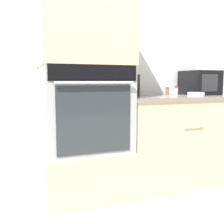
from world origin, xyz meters
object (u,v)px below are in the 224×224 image
knife_block (132,85)px  condiment_jar_far (134,91)px  microwave (200,83)px  condiment_jar_mid (167,91)px  condiment_jar_near (131,93)px  wall_oven (85,109)px  bowl (196,94)px  condiment_jar_back (176,91)px

knife_block → condiment_jar_far: knife_block is taller
microwave → condiment_jar_mid: bearing=171.3°
condiment_jar_mid → condiment_jar_near: bearing=177.0°
wall_oven → condiment_jar_far: 0.69m
wall_oven → bowl: size_ratio=4.57×
knife_block → condiment_jar_far: (0.13, 0.20, -0.06)m
wall_oven → microwave: wall_oven is taller
wall_oven → knife_block: 0.54m
condiment_jar_mid → condiment_jar_back: 0.10m
bowl → condiment_jar_mid: size_ratio=1.95×
microwave → wall_oven: bearing=-176.4°
condiment_jar_near → condiment_jar_far: (0.08, 0.09, 0.02)m
microwave → condiment_jar_back: 0.33m
wall_oven → bowl: 1.13m
bowl → condiment_jar_back: 0.25m
condiment_jar_back → microwave: bearing=3.1°
microwave → knife_block: 0.86m
knife_block → condiment_jar_near: (0.04, 0.11, -0.08)m
bowl → condiment_jar_mid: condiment_jar_mid is taller
knife_block → microwave: bearing=2.2°
condiment_jar_far → condiment_jar_back: bearing=-24.3°
wall_oven → bowl: bearing=-8.5°
microwave → bowl: (-0.24, -0.25, -0.11)m
microwave → condiment_jar_back: bearing=-176.9°
condiment_jar_far → condiment_jar_mid: bearing=-17.5°
knife_block → condiment_jar_mid: 0.49m
microwave → knife_block: microwave is taller
condiment_jar_far → microwave: bearing=-12.9°
bowl → condiment_jar_near: 0.66m
condiment_jar_far → condiment_jar_back: condiment_jar_far is taller
bowl → condiment_jar_far: 0.64m
wall_oven → condiment_jar_far: bearing=22.2°
knife_block → condiment_jar_back: bearing=1.7°
bowl → condiment_jar_near: size_ratio=2.75×
condiment_jar_near → condiment_jar_far: condiment_jar_far is taller
condiment_jar_mid → condiment_jar_back: size_ratio=0.87×
condiment_jar_far → bowl: bearing=-40.7°
knife_block → bowl: 0.66m
wall_oven → condiment_jar_near: 0.58m
microwave → condiment_jar_near: microwave is taller
wall_oven → bowl: (1.11, -0.17, 0.12)m
bowl → condiment_jar_far: condiment_jar_far is taller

